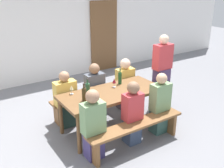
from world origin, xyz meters
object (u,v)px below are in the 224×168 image
wooden_door (104,36)px  bench_near (136,129)px  wine_bottle_0 (88,90)px  seated_guest_near_1 (132,114)px  wine_bottle_1 (84,94)px  seated_guest_far_2 (125,85)px  standing_host (162,74)px  wine_glass_1 (114,81)px  seated_guest_far_1 (95,92)px  wine_bottle_2 (120,78)px  tasting_table (112,96)px  seated_guest_far_0 (66,101)px  seated_guest_near_0 (93,126)px  wine_glass_0 (71,88)px  seated_guest_near_2 (160,105)px  bench_far (93,98)px

wooden_door → bench_near: 4.29m
wine_bottle_0 → seated_guest_near_1: (0.48, -0.64, -0.33)m
wine_bottle_1 → seated_guest_near_1: 0.87m
seated_guest_far_2 → standing_host: bearing=59.1°
wine_bottle_0 → wine_glass_1: wine_bottle_0 is taller
wooden_door → wine_bottle_1: (-2.36, -3.17, -0.18)m
seated_guest_near_1 → seated_guest_far_1: (-0.06, 1.14, 0.00)m
wine_bottle_2 → standing_host: standing_host is taller
wooden_door → tasting_table: bearing=-119.6°
wine_glass_1 → seated_guest_far_0: (-0.82, 0.41, -0.36)m
tasting_table → seated_guest_near_0: bearing=-141.5°
wine_glass_1 → seated_guest_far_1: size_ratio=0.15×
wine_bottle_2 → wine_glass_0: wine_bottle_2 is taller
wine_bottle_1 → seated_guest_near_0: bearing=-104.0°
wine_bottle_1 → seated_guest_far_1: size_ratio=0.27×
seated_guest_far_2 → seated_guest_near_0: bearing=-51.3°
wine_bottle_0 → wine_bottle_1: size_ratio=1.04×
seated_guest_far_1 → seated_guest_far_2: (0.74, 0.00, -0.01)m
wine_bottle_0 → wine_bottle_2: size_ratio=1.02×
tasting_table → standing_host: (1.37, 0.17, 0.11)m
seated_guest_near_1 → standing_host: standing_host is taller
wooden_door → wine_bottle_0: 3.78m
seated_guest_near_2 → seated_guest_far_1: (-0.68, 1.14, 0.00)m
wooden_door → bench_far: wooden_door is taller
wooden_door → seated_guest_near_1: size_ratio=1.88×
bench_far → seated_guest_near_0: 1.49m
bench_far → wooden_door: bearing=53.6°
wine_bottle_0 → seated_guest_far_1: size_ratio=0.28×
bench_near → wine_bottle_0: bearing=119.8°
wine_glass_0 → seated_guest_far_2: seated_guest_far_2 is taller
wooden_door → wine_glass_1: wooden_door is taller
seated_guest_far_2 → seated_guest_far_0: bearing=-90.0°
bench_near → standing_host: (1.37, 0.89, 0.43)m
seated_guest_near_0 → seated_guest_far_0: 1.14m
bench_near → standing_host: bearing=32.9°
seated_guest_near_1 → seated_guest_far_0: seated_guest_near_1 is taller
bench_far → standing_host: 1.54m
seated_guest_near_0 → wine_bottle_1: bearing=-14.0°
seated_guest_near_1 → wine_glass_0: bearing=37.8°
standing_host → bench_near: bearing=32.9°
seated_guest_near_0 → tasting_table: bearing=-51.5°
wine_bottle_1 → wine_glass_0: (-0.06, 0.36, 0.00)m
bench_far → standing_host: bearing=-21.8°
wine_glass_0 → bench_far: bearing=32.5°
bench_far → seated_guest_far_1: bearing=-102.3°
seated_guest_near_0 → bench_near: bearing=-101.8°
wine_bottle_2 → standing_host: bearing=-4.3°
wooden_door → seated_guest_far_1: (-1.80, -2.55, -0.50)m
wine_glass_0 → standing_host: 2.03m
bench_far → seated_guest_near_0: size_ratio=1.55×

